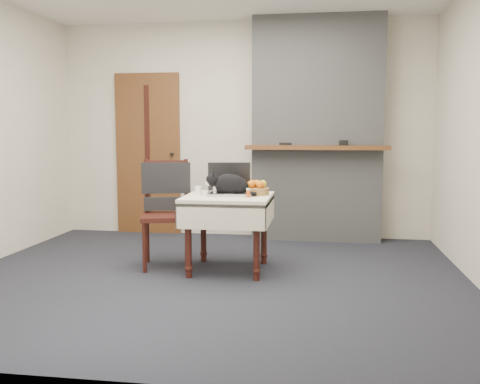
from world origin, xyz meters
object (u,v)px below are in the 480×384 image
object	(u,v)px
chair	(166,198)
side_table	(228,208)
cat	(230,185)
pill_bottle	(248,193)
laptop	(229,187)
door	(148,154)
fruit_basket	(256,189)
cream_jar	(198,191)

from	to	relation	value
chair	side_table	bearing A→B (deg)	-27.31
cat	pill_bottle	distance (m)	0.22
laptop	door	bearing A→B (deg)	119.38
side_table	door	bearing A→B (deg)	127.78
laptop	fruit_basket	distance (m)	0.25
door	cream_jar	size ratio (longest dim) A/B	26.21
door	fruit_basket	xyz separation A→B (m)	(1.57, -1.61, -0.25)
door	fruit_basket	distance (m)	2.26
side_table	fruit_basket	distance (m)	0.31
door	cream_jar	xyz separation A→B (m)	(1.03, -1.68, -0.26)
side_table	cat	world-z (taller)	cat
cat	laptop	bearing A→B (deg)	96.02
side_table	cat	distance (m)	0.21
side_table	pill_bottle	world-z (taller)	pill_bottle
laptop	chair	world-z (taller)	chair
side_table	cream_jar	world-z (taller)	cream_jar
door	pill_bottle	bearing A→B (deg)	-50.20
side_table	chair	xyz separation A→B (m)	(-0.63, 0.14, 0.06)
fruit_basket	pill_bottle	bearing A→B (deg)	-101.94
laptop	cream_jar	world-z (taller)	laptop
pill_bottle	fruit_basket	size ratio (longest dim) A/B	0.35
cream_jar	cat	bearing A→B (deg)	-5.78
pill_bottle	chair	size ratio (longest dim) A/B	0.08
cream_jar	pill_bottle	bearing A→B (deg)	-16.92
cream_jar	laptop	bearing A→B (deg)	9.87
side_table	cream_jar	size ratio (longest dim) A/B	10.22
fruit_basket	chair	bearing A→B (deg)	176.52
door	chair	size ratio (longest dim) A/B	1.97
laptop	pill_bottle	bearing A→B (deg)	-53.10
door	cat	size ratio (longest dim) A/B	4.22
cat	cream_jar	bearing A→B (deg)	163.67
side_table	laptop	world-z (taller)	laptop
side_table	fruit_basket	xyz separation A→B (m)	(0.25, 0.09, 0.17)
cat	cream_jar	world-z (taller)	cat
chair	pill_bottle	bearing A→B (deg)	-32.49
door	side_table	world-z (taller)	door
cat	pill_bottle	xyz separation A→B (m)	(0.18, -0.12, -0.05)
laptop	cat	size ratio (longest dim) A/B	0.94
pill_bottle	laptop	bearing A→B (deg)	136.42
door	cat	bearing A→B (deg)	-51.93
cat	fruit_basket	bearing A→B (deg)	12.94
chair	laptop	bearing A→B (deg)	-21.20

